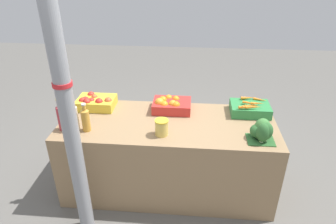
{
  "coord_description": "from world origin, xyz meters",
  "views": [
    {
      "loc": [
        0.21,
        -2.35,
        2.12
      ],
      "look_at": [
        0.0,
        0.0,
        0.85
      ],
      "focal_mm": 32.0,
      "sensor_mm": 36.0,
      "label": 1
    }
  ],
  "objects_px": {
    "carrot_crate": "(250,108)",
    "pickle_jar": "(162,127)",
    "broccoli_pile": "(262,131)",
    "support_pole": "(63,90)",
    "juice_bottle_amber": "(86,119)",
    "juice_bottle_ruby": "(61,117)",
    "apple_crate": "(95,102)",
    "juice_bottle_cloudy": "(74,117)",
    "orange_crate": "(171,105)"
  },
  "relations": [
    {
      "from": "juice_bottle_ruby",
      "to": "pickle_jar",
      "type": "relative_size",
      "value": 2.09
    },
    {
      "from": "broccoli_pile",
      "to": "pickle_jar",
      "type": "height_order",
      "value": "broccoli_pile"
    },
    {
      "from": "orange_crate",
      "to": "juice_bottle_cloudy",
      "type": "bearing_deg",
      "value": -151.31
    },
    {
      "from": "carrot_crate",
      "to": "broccoli_pile",
      "type": "relative_size",
      "value": 1.66
    },
    {
      "from": "juice_bottle_cloudy",
      "to": "apple_crate",
      "type": "bearing_deg",
      "value": 83.97
    },
    {
      "from": "carrot_crate",
      "to": "pickle_jar",
      "type": "xyz_separation_m",
      "value": [
        -0.8,
        -0.45,
        0.02
      ]
    },
    {
      "from": "support_pole",
      "to": "juice_bottle_cloudy",
      "type": "distance_m",
      "value": 0.59
    },
    {
      "from": "broccoli_pile",
      "to": "pickle_jar",
      "type": "bearing_deg",
      "value": 179.74
    },
    {
      "from": "support_pole",
      "to": "juice_bottle_amber",
      "type": "relative_size",
      "value": 10.05
    },
    {
      "from": "broccoli_pile",
      "to": "support_pole",
      "type": "bearing_deg",
      "value": -165.54
    },
    {
      "from": "apple_crate",
      "to": "juice_bottle_ruby",
      "type": "xyz_separation_m",
      "value": [
        -0.16,
        -0.43,
        0.07
      ]
    },
    {
      "from": "pickle_jar",
      "to": "juice_bottle_ruby",
      "type": "bearing_deg",
      "value": 179.32
    },
    {
      "from": "orange_crate",
      "to": "pickle_jar",
      "type": "height_order",
      "value": "pickle_jar"
    },
    {
      "from": "support_pole",
      "to": "juice_bottle_cloudy",
      "type": "xyz_separation_m",
      "value": [
        -0.14,
        0.38,
        -0.43
      ]
    },
    {
      "from": "support_pole",
      "to": "apple_crate",
      "type": "bearing_deg",
      "value": 96.44
    },
    {
      "from": "carrot_crate",
      "to": "orange_crate",
      "type": "bearing_deg",
      "value": -179.85
    },
    {
      "from": "juice_bottle_ruby",
      "to": "juice_bottle_amber",
      "type": "distance_m",
      "value": 0.22
    },
    {
      "from": "orange_crate",
      "to": "pickle_jar",
      "type": "distance_m",
      "value": 0.45
    },
    {
      "from": "support_pole",
      "to": "pickle_jar",
      "type": "relative_size",
      "value": 18.56
    },
    {
      "from": "apple_crate",
      "to": "support_pole",
      "type": "bearing_deg",
      "value": -83.56
    },
    {
      "from": "juice_bottle_ruby",
      "to": "pickle_jar",
      "type": "bearing_deg",
      "value": -0.68
    },
    {
      "from": "juice_bottle_ruby",
      "to": "pickle_jar",
      "type": "height_order",
      "value": "juice_bottle_ruby"
    },
    {
      "from": "broccoli_pile",
      "to": "juice_bottle_amber",
      "type": "distance_m",
      "value": 1.48
    },
    {
      "from": "support_pole",
      "to": "juice_bottle_amber",
      "type": "bearing_deg",
      "value": 95.61
    },
    {
      "from": "apple_crate",
      "to": "juice_bottle_cloudy",
      "type": "distance_m",
      "value": 0.44
    },
    {
      "from": "broccoli_pile",
      "to": "pickle_jar",
      "type": "distance_m",
      "value": 0.82
    },
    {
      "from": "carrot_crate",
      "to": "broccoli_pile",
      "type": "xyz_separation_m",
      "value": [
        0.02,
        -0.45,
        0.03
      ]
    },
    {
      "from": "orange_crate",
      "to": "carrot_crate",
      "type": "height_order",
      "value": "orange_crate"
    },
    {
      "from": "apple_crate",
      "to": "juice_bottle_cloudy",
      "type": "xyz_separation_m",
      "value": [
        -0.05,
        -0.43,
        0.07
      ]
    },
    {
      "from": "orange_crate",
      "to": "juice_bottle_ruby",
      "type": "height_order",
      "value": "juice_bottle_ruby"
    },
    {
      "from": "support_pole",
      "to": "juice_bottle_cloudy",
      "type": "relative_size",
      "value": 8.51
    },
    {
      "from": "apple_crate",
      "to": "pickle_jar",
      "type": "xyz_separation_m",
      "value": [
        0.71,
        -0.44,
        0.01
      ]
    },
    {
      "from": "juice_bottle_amber",
      "to": "juice_bottle_cloudy",
      "type": "bearing_deg",
      "value": 180.0
    },
    {
      "from": "support_pole",
      "to": "juice_bottle_ruby",
      "type": "bearing_deg",
      "value": 123.38
    },
    {
      "from": "support_pole",
      "to": "juice_bottle_amber",
      "type": "height_order",
      "value": "support_pole"
    },
    {
      "from": "orange_crate",
      "to": "juice_bottle_cloudy",
      "type": "height_order",
      "value": "juice_bottle_cloudy"
    },
    {
      "from": "juice_bottle_amber",
      "to": "pickle_jar",
      "type": "relative_size",
      "value": 1.85
    },
    {
      "from": "apple_crate",
      "to": "orange_crate",
      "type": "xyz_separation_m",
      "value": [
        0.75,
        0.01,
        -0.0
      ]
    },
    {
      "from": "apple_crate",
      "to": "pickle_jar",
      "type": "distance_m",
      "value": 0.83
    },
    {
      "from": "carrot_crate",
      "to": "apple_crate",
      "type": "bearing_deg",
      "value": -179.72
    },
    {
      "from": "juice_bottle_ruby",
      "to": "juice_bottle_amber",
      "type": "bearing_deg",
      "value": 0.0
    },
    {
      "from": "broccoli_pile",
      "to": "orange_crate",
      "type": "bearing_deg",
      "value": 150.14
    },
    {
      "from": "orange_crate",
      "to": "juice_bottle_ruby",
      "type": "xyz_separation_m",
      "value": [
        -0.91,
        -0.43,
        0.07
      ]
    },
    {
      "from": "support_pole",
      "to": "pickle_jar",
      "type": "bearing_deg",
      "value": 31.37
    },
    {
      "from": "orange_crate",
      "to": "broccoli_pile",
      "type": "bearing_deg",
      "value": -29.86
    },
    {
      "from": "support_pole",
      "to": "juice_bottle_cloudy",
      "type": "height_order",
      "value": "support_pole"
    },
    {
      "from": "apple_crate",
      "to": "juice_bottle_cloudy",
      "type": "bearing_deg",
      "value": -96.03
    },
    {
      "from": "apple_crate",
      "to": "juice_bottle_amber",
      "type": "bearing_deg",
      "value": -82.81
    },
    {
      "from": "juice_bottle_ruby",
      "to": "juice_bottle_amber",
      "type": "relative_size",
      "value": 1.13
    },
    {
      "from": "orange_crate",
      "to": "juice_bottle_cloudy",
      "type": "distance_m",
      "value": 0.91
    }
  ]
}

